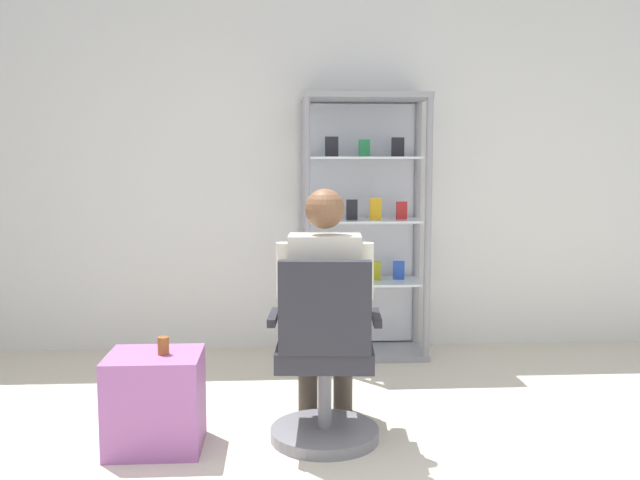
{
  "coord_description": "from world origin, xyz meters",
  "views": [
    {
      "loc": [
        -0.21,
        -2.25,
        1.42
      ],
      "look_at": [
        0.01,
        1.46,
        1.0
      ],
      "focal_mm": 38.76,
      "sensor_mm": 36.0,
      "label": 1
    }
  ],
  "objects_px": {
    "display_cabinet_main": "(363,225)",
    "office_chair": "(325,368)",
    "storage_crate": "(155,401)",
    "tea_glass": "(163,346)",
    "seated_shopkeeper": "(325,299)"
  },
  "relations": [
    {
      "from": "office_chair",
      "to": "storage_crate",
      "type": "height_order",
      "value": "office_chair"
    },
    {
      "from": "display_cabinet_main",
      "to": "tea_glass",
      "type": "bearing_deg",
      "value": -125.4
    },
    {
      "from": "seated_shopkeeper",
      "to": "storage_crate",
      "type": "height_order",
      "value": "seated_shopkeeper"
    },
    {
      "from": "office_chair",
      "to": "tea_glass",
      "type": "distance_m",
      "value": 0.81
    },
    {
      "from": "display_cabinet_main",
      "to": "office_chair",
      "type": "bearing_deg",
      "value": -103.2
    },
    {
      "from": "office_chair",
      "to": "seated_shopkeeper",
      "type": "xyz_separation_m",
      "value": [
        0.01,
        0.16,
        0.32
      ]
    },
    {
      "from": "storage_crate",
      "to": "tea_glass",
      "type": "height_order",
      "value": "tea_glass"
    },
    {
      "from": "display_cabinet_main",
      "to": "office_chair",
      "type": "relative_size",
      "value": 1.98
    },
    {
      "from": "office_chair",
      "to": "storage_crate",
      "type": "bearing_deg",
      "value": 179.96
    },
    {
      "from": "display_cabinet_main",
      "to": "storage_crate",
      "type": "distance_m",
      "value": 2.19
    },
    {
      "from": "display_cabinet_main",
      "to": "tea_glass",
      "type": "xyz_separation_m",
      "value": [
        -1.19,
        -1.67,
        -0.44
      ]
    },
    {
      "from": "office_chair",
      "to": "tea_glass",
      "type": "relative_size",
      "value": 11.04
    },
    {
      "from": "display_cabinet_main",
      "to": "seated_shopkeeper",
      "type": "relative_size",
      "value": 1.47
    },
    {
      "from": "tea_glass",
      "to": "display_cabinet_main",
      "type": "bearing_deg",
      "value": 54.6
    },
    {
      "from": "display_cabinet_main",
      "to": "seated_shopkeeper",
      "type": "bearing_deg",
      "value": -104.14
    }
  ]
}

